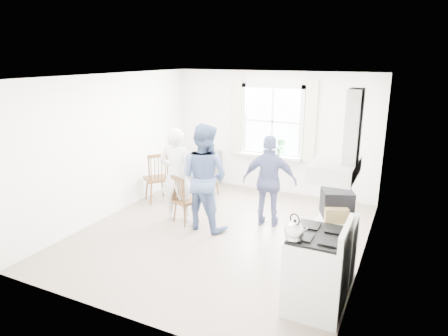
% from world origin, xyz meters
% --- Properties ---
extents(room_shell, '(4.62, 5.12, 2.64)m').
position_xyz_m(room_shell, '(0.00, 0.00, 1.30)').
color(room_shell, gray).
rests_on(room_shell, ground).
extents(window_assembly, '(1.88, 0.24, 1.70)m').
position_xyz_m(window_assembly, '(0.00, 2.45, 1.46)').
color(window_assembly, white).
rests_on(window_assembly, room_shell).
extents(range_hood, '(0.45, 0.76, 0.94)m').
position_xyz_m(range_hood, '(2.07, -1.35, 1.90)').
color(range_hood, silver).
rests_on(range_hood, room_shell).
extents(shelf_unit, '(0.40, 0.30, 0.80)m').
position_xyz_m(shelf_unit, '(-1.40, 2.33, 0.40)').
color(shelf_unit, gray).
rests_on(shelf_unit, ground).
extents(gas_stove, '(0.68, 0.76, 1.12)m').
position_xyz_m(gas_stove, '(1.91, -1.35, 0.48)').
color(gas_stove, white).
rests_on(gas_stove, ground).
extents(kettle, '(0.22, 0.22, 0.31)m').
position_xyz_m(kettle, '(1.68, -1.62, 1.05)').
color(kettle, silver).
rests_on(kettle, gas_stove).
extents(low_cabinet, '(0.50, 0.55, 0.90)m').
position_xyz_m(low_cabinet, '(1.98, -0.65, 0.45)').
color(low_cabinet, silver).
rests_on(low_cabinet, ground).
extents(stereo_stack, '(0.48, 0.46, 0.34)m').
position_xyz_m(stereo_stack, '(1.95, -0.58, 1.07)').
color(stereo_stack, black).
rests_on(stereo_stack, low_cabinet).
extents(cardboard_box, '(0.34, 0.30, 0.18)m').
position_xyz_m(cardboard_box, '(1.97, -0.76, 0.99)').
color(cardboard_box, olive).
rests_on(cardboard_box, low_cabinet).
extents(windsor_chair_a, '(0.41, 0.40, 0.92)m').
position_xyz_m(windsor_chair_a, '(-1.10, 1.47, 0.56)').
color(windsor_chair_a, '#4F3219').
rests_on(windsor_chair_a, ground).
extents(windsor_chair_b, '(0.49, 0.48, 0.90)m').
position_xyz_m(windsor_chair_b, '(-0.82, 0.06, 0.55)').
color(windsor_chair_b, '#4F3219').
rests_on(windsor_chair_b, ground).
extents(windsor_chair_c, '(0.60, 0.61, 1.04)m').
position_xyz_m(windsor_chair_c, '(-1.81, 0.78, 0.63)').
color(windsor_chair_c, '#4F3219').
rests_on(windsor_chair_c, ground).
extents(person_left, '(0.75, 0.75, 1.71)m').
position_xyz_m(person_left, '(-0.97, 0.17, 0.86)').
color(person_left, silver).
rests_on(person_left, ground).
extents(person_mid, '(0.98, 0.98, 1.83)m').
position_xyz_m(person_mid, '(-0.38, 0.11, 0.92)').
color(person_mid, '#4A5E8A').
rests_on(person_mid, ground).
extents(person_right, '(1.11, 1.11, 1.61)m').
position_xyz_m(person_right, '(0.58, 0.70, 0.81)').
color(person_right, navy).
rests_on(person_right, ground).
extents(potted_plant, '(0.23, 0.23, 0.37)m').
position_xyz_m(potted_plant, '(0.23, 2.36, 1.04)').
color(potted_plant, '#32713C').
rests_on(potted_plant, window_assembly).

